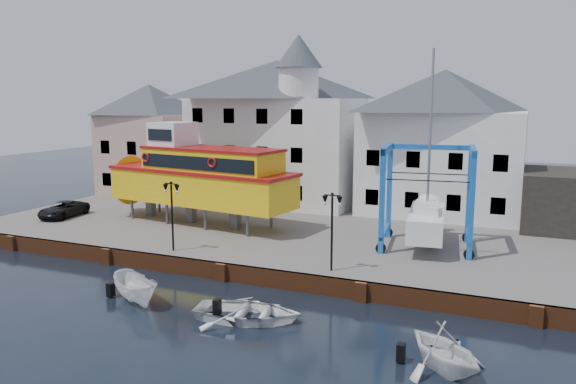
% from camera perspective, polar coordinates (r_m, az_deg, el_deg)
% --- Properties ---
extents(ground, '(140.00, 140.00, 0.00)m').
position_cam_1_polar(ground, '(31.77, -6.74, -8.95)').
color(ground, black).
rests_on(ground, ground).
extents(hardstanding, '(44.00, 22.00, 1.00)m').
position_cam_1_polar(hardstanding, '(41.15, 0.92, -3.87)').
color(hardstanding, '#615F5D').
rests_on(hardstanding, ground).
extents(quay_wall, '(44.00, 0.47, 1.00)m').
position_cam_1_polar(quay_wall, '(31.71, -6.66, -8.04)').
color(quay_wall, brown).
rests_on(quay_wall, ground).
extents(building_pink, '(8.00, 7.00, 10.30)m').
position_cam_1_polar(building_pink, '(55.28, -13.78, 5.22)').
color(building_pink, tan).
rests_on(building_pink, hardstanding).
extents(building_white_main, '(14.00, 8.30, 14.00)m').
position_cam_1_polar(building_white_main, '(48.82, -1.05, 6.37)').
color(building_white_main, silver).
rests_on(building_white_main, hardstanding).
extents(building_white_right, '(12.00, 8.00, 11.20)m').
position_cam_1_polar(building_white_right, '(45.58, 15.44, 4.86)').
color(building_white_right, silver).
rests_on(building_white_right, hardstanding).
extents(lamp_post_left, '(1.12, 0.32, 4.20)m').
position_cam_1_polar(lamp_post_left, '(33.83, -11.74, -0.65)').
color(lamp_post_left, black).
rests_on(lamp_post_left, hardstanding).
extents(lamp_post_right, '(1.12, 0.32, 4.20)m').
position_cam_1_polar(lamp_post_right, '(29.34, 4.50, -2.03)').
color(lamp_post_right, black).
rests_on(lamp_post_right, hardstanding).
extents(tour_boat, '(17.13, 6.37, 7.29)m').
position_cam_1_polar(tour_boat, '(41.47, -9.89, 1.63)').
color(tour_boat, '#59595E').
rests_on(tour_boat, hardstanding).
extents(travel_lift, '(6.07, 8.09, 11.93)m').
position_cam_1_polar(travel_lift, '(35.76, 13.94, -2.10)').
color(travel_lift, '#1144BC').
rests_on(travel_lift, hardstanding).
extents(van, '(2.39, 4.47, 1.19)m').
position_cam_1_polar(van, '(46.41, -21.85, -1.64)').
color(van, black).
rests_on(van, hardstanding).
extents(motorboat_a, '(4.18, 3.35, 1.54)m').
position_cam_1_polar(motorboat_a, '(29.51, -15.14, -10.69)').
color(motorboat_a, white).
rests_on(motorboat_a, ground).
extents(motorboat_b, '(5.54, 4.43, 1.02)m').
position_cam_1_polar(motorboat_b, '(26.39, -4.12, -12.85)').
color(motorboat_b, white).
rests_on(motorboat_b, ground).
extents(motorboat_c, '(4.87, 4.84, 1.94)m').
position_cam_1_polar(motorboat_c, '(22.72, 15.49, -17.05)').
color(motorboat_c, white).
rests_on(motorboat_c, ground).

